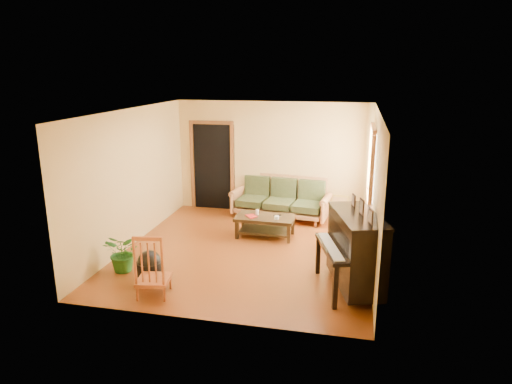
% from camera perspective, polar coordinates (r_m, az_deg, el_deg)
% --- Properties ---
extents(floor, '(5.00, 5.00, 0.00)m').
position_cam_1_polar(floor, '(8.64, -1.12, -7.35)').
color(floor, '#5E280C').
rests_on(floor, ground).
extents(doorway, '(1.08, 0.16, 2.05)m').
position_cam_1_polar(doorway, '(11.00, -5.48, 3.13)').
color(doorway, black).
rests_on(doorway, floor).
extents(window, '(0.12, 1.36, 1.46)m').
position_cam_1_polar(window, '(9.24, 14.26, 3.41)').
color(window, white).
rests_on(window, right_wall).
extents(sofa, '(2.28, 1.19, 0.93)m').
position_cam_1_polar(sofa, '(10.35, 3.05, -0.78)').
color(sofa, '#986037').
rests_on(sofa, floor).
extents(coffee_table, '(1.19, 0.66, 0.43)m').
position_cam_1_polar(coffee_table, '(9.27, 1.16, -4.32)').
color(coffee_table, black).
rests_on(coffee_table, floor).
extents(armchair, '(0.88, 0.92, 0.89)m').
position_cam_1_polar(armchair, '(8.48, 11.80, -4.91)').
color(armchair, '#986037').
rests_on(armchair, floor).
extents(piano, '(1.17, 1.55, 1.21)m').
position_cam_1_polar(piano, '(7.17, 12.38, -7.36)').
color(piano, black).
rests_on(piano, floor).
extents(footstool, '(0.52, 0.52, 0.39)m').
position_cam_1_polar(footstool, '(7.58, -13.12, -9.50)').
color(footstool, black).
rests_on(footstool, floor).
extents(red_chair, '(0.55, 0.59, 1.00)m').
position_cam_1_polar(red_chair, '(7.03, -12.78, -8.77)').
color(red_chair, '#93411A').
rests_on(red_chair, floor).
extents(leaning_frame, '(0.42, 0.15, 0.55)m').
position_cam_1_polar(leaning_frame, '(10.58, 10.40, -1.75)').
color(leaning_frame, gold).
rests_on(leaning_frame, floor).
extents(ceramic_crock, '(0.27, 0.27, 0.26)m').
position_cam_1_polar(ceramic_crock, '(10.48, 13.09, -2.90)').
color(ceramic_crock, '#334699').
rests_on(ceramic_crock, floor).
extents(potted_plant, '(0.75, 0.70, 0.67)m').
position_cam_1_polar(potted_plant, '(7.99, -16.20, -7.31)').
color(potted_plant, '#205819').
rests_on(potted_plant, floor).
extents(book, '(0.29, 0.30, 0.02)m').
position_cam_1_polar(book, '(9.14, -1.07, -3.12)').
color(book, '#A41A15').
rests_on(book, coffee_table).
extents(candle, '(0.06, 0.06, 0.11)m').
position_cam_1_polar(candle, '(9.29, 0.16, -2.53)').
color(candle, white).
rests_on(candle, coffee_table).
extents(glass_jar, '(0.11, 0.11, 0.06)m').
position_cam_1_polar(glass_jar, '(9.04, 2.60, -3.20)').
color(glass_jar, white).
rests_on(glass_jar, coffee_table).
extents(remote, '(0.16, 0.09, 0.02)m').
position_cam_1_polar(remote, '(9.25, 2.67, -2.92)').
color(remote, black).
rests_on(remote, coffee_table).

